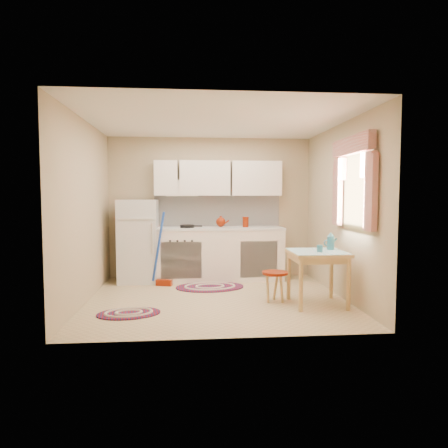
# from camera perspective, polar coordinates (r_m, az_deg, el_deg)

# --- Properties ---
(room_shell) EXTENTS (3.64, 3.60, 2.52)m
(room_shell) POSITION_cam_1_polar(r_m,az_deg,el_deg) (5.85, 0.26, 5.33)
(room_shell) COLOR tan
(room_shell) RESTS_ON ground
(fridge) EXTENTS (0.65, 0.60, 1.40)m
(fridge) POSITION_cam_1_polar(r_m,az_deg,el_deg) (6.93, -12.11, -2.38)
(fridge) COLOR silver
(fridge) RESTS_ON ground
(broom) EXTENTS (0.30, 0.19, 1.20)m
(broom) POSITION_cam_1_polar(r_m,az_deg,el_deg) (6.56, -8.61, -3.58)
(broom) COLOR #1C45B0
(broom) RESTS_ON ground
(base_cabinets) EXTENTS (2.25, 0.60, 0.88)m
(base_cabinets) POSITION_cam_1_polar(r_m,az_deg,el_deg) (6.98, -0.89, -4.40)
(base_cabinets) COLOR white
(base_cabinets) RESTS_ON ground
(countertop) EXTENTS (2.27, 0.62, 0.04)m
(countertop) POSITION_cam_1_polar(r_m,az_deg,el_deg) (6.93, -0.89, -0.64)
(countertop) COLOR silver
(countertop) RESTS_ON base_cabinets
(frying_pan) EXTENTS (0.28, 0.28, 0.05)m
(frying_pan) POSITION_cam_1_polar(r_m,az_deg,el_deg) (6.86, -5.29, -0.32)
(frying_pan) COLOR black
(frying_pan) RESTS_ON countertop
(red_kettle) EXTENTS (0.22, 0.21, 0.18)m
(red_kettle) POSITION_cam_1_polar(r_m,az_deg,el_deg) (6.92, -0.47, 0.29)
(red_kettle) COLOR maroon
(red_kettle) RESTS_ON countertop
(red_canister) EXTENTS (0.11, 0.11, 0.16)m
(red_canister) POSITION_cam_1_polar(r_m,az_deg,el_deg) (6.97, 3.11, 0.21)
(red_canister) COLOR maroon
(red_canister) RESTS_ON countertop
(table) EXTENTS (0.72, 0.72, 0.72)m
(table) POSITION_cam_1_polar(r_m,az_deg,el_deg) (5.55, 13.15, -7.54)
(table) COLOR tan
(table) RESTS_ON ground
(stool) EXTENTS (0.45, 0.45, 0.42)m
(stool) POSITION_cam_1_polar(r_m,az_deg,el_deg) (5.62, 7.30, -8.87)
(stool) COLOR maroon
(stool) RESTS_ON ground
(coffee_pot) EXTENTS (0.12, 0.11, 0.25)m
(coffee_pot) POSITION_cam_1_polar(r_m,az_deg,el_deg) (5.66, 15.01, -2.39)
(coffee_pot) COLOR #2A6D82
(coffee_pot) RESTS_ON table
(mug) EXTENTS (0.10, 0.10, 0.10)m
(mug) POSITION_cam_1_polar(r_m,az_deg,el_deg) (5.38, 13.51, -3.47)
(mug) COLOR #2A6D82
(mug) RESTS_ON table
(rug_center) EXTENTS (1.14, 0.80, 0.02)m
(rug_center) POSITION_cam_1_polar(r_m,az_deg,el_deg) (6.47, -2.03, -8.97)
(rug_center) COLOR maroon
(rug_center) RESTS_ON ground
(rug_left) EXTENTS (0.85, 0.64, 0.02)m
(rug_left) POSITION_cam_1_polar(r_m,az_deg,el_deg) (5.20, -13.46, -12.32)
(rug_left) COLOR maroon
(rug_left) RESTS_ON ground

